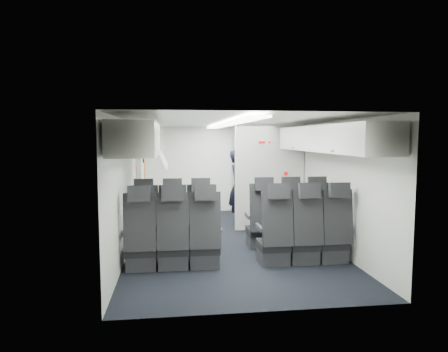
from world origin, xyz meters
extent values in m
cube|color=black|center=(0.00, 0.00, -0.01)|extent=(3.40, 6.00, 0.01)
cube|color=white|center=(0.00, 0.00, 2.15)|extent=(3.40, 6.00, 0.01)
cube|color=silver|center=(0.00, 3.00, 1.07)|extent=(3.40, 0.01, 2.15)
cube|color=silver|center=(0.00, -3.00, 1.07)|extent=(3.40, 0.01, 2.15)
cube|color=silver|center=(-1.70, 0.00, 1.07)|extent=(0.01, 6.00, 2.15)
cube|color=silver|center=(1.70, 0.00, 1.07)|extent=(0.01, 6.00, 2.15)
cube|color=white|center=(0.00, 0.00, 2.11)|extent=(0.25, 5.52, 0.03)
cube|color=black|center=(-1.42, -0.45, 0.27)|extent=(0.44, 0.46, 0.12)
cube|color=#2D2D33|center=(-1.42, -0.45, 0.11)|extent=(0.42, 0.42, 0.22)
cube|color=black|center=(-1.42, -0.67, 0.72)|extent=(0.44, 0.20, 0.80)
cube|color=black|center=(-1.42, -0.72, 1.12)|extent=(0.30, 0.12, 0.23)
cube|color=#2D2D33|center=(-1.64, -0.48, 0.55)|extent=(0.05, 0.40, 0.06)
cube|color=#2D2D33|center=(-1.20, -0.48, 0.55)|extent=(0.05, 0.40, 0.06)
cube|color=black|center=(-0.97, -0.45, 0.27)|extent=(0.44, 0.46, 0.12)
cube|color=#2D2D33|center=(-0.97, -0.45, 0.11)|extent=(0.42, 0.42, 0.22)
cube|color=black|center=(-0.97, -0.67, 0.72)|extent=(0.44, 0.20, 0.80)
cube|color=black|center=(-0.97, -0.72, 1.12)|extent=(0.30, 0.12, 0.23)
cube|color=#2D2D33|center=(-1.19, -0.48, 0.55)|extent=(0.05, 0.40, 0.06)
cube|color=#2D2D33|center=(-0.75, -0.48, 0.55)|extent=(0.05, 0.40, 0.06)
cube|color=black|center=(-0.52, -0.45, 0.27)|extent=(0.44, 0.46, 0.12)
cube|color=#2D2D33|center=(-0.52, -0.45, 0.11)|extent=(0.42, 0.42, 0.22)
cube|color=black|center=(-0.52, -0.67, 0.72)|extent=(0.44, 0.20, 0.80)
cube|color=black|center=(-0.52, -0.72, 1.12)|extent=(0.30, 0.12, 0.23)
cube|color=#2D2D33|center=(-0.74, -0.48, 0.55)|extent=(0.05, 0.40, 0.06)
cube|color=#2D2D33|center=(-0.30, -0.48, 0.55)|extent=(0.05, 0.40, 0.06)
cube|color=black|center=(0.52, -0.45, 0.27)|extent=(0.44, 0.46, 0.12)
cube|color=#2D2D33|center=(0.52, -0.45, 0.11)|extent=(0.42, 0.42, 0.22)
cube|color=black|center=(0.52, -0.67, 0.72)|extent=(0.44, 0.20, 0.80)
cube|color=black|center=(0.52, -0.72, 1.12)|extent=(0.30, 0.12, 0.23)
cube|color=#2D2D33|center=(0.30, -0.48, 0.55)|extent=(0.05, 0.40, 0.06)
cube|color=#2D2D33|center=(0.74, -0.48, 0.55)|extent=(0.05, 0.40, 0.06)
cube|color=black|center=(0.97, -0.45, 0.27)|extent=(0.44, 0.46, 0.12)
cube|color=#2D2D33|center=(0.97, -0.45, 0.11)|extent=(0.42, 0.42, 0.22)
cube|color=black|center=(0.97, -0.67, 0.72)|extent=(0.44, 0.20, 0.80)
cube|color=black|center=(0.97, -0.72, 1.12)|extent=(0.30, 0.12, 0.23)
cube|color=#2D2D33|center=(0.75, -0.48, 0.55)|extent=(0.05, 0.40, 0.06)
cube|color=#2D2D33|center=(1.19, -0.48, 0.55)|extent=(0.05, 0.40, 0.06)
cube|color=black|center=(1.42, -0.45, 0.27)|extent=(0.44, 0.46, 0.12)
cube|color=#2D2D33|center=(1.42, -0.45, 0.11)|extent=(0.42, 0.42, 0.22)
cube|color=black|center=(1.42, -0.67, 0.72)|extent=(0.44, 0.20, 0.80)
cube|color=black|center=(1.42, -0.72, 1.12)|extent=(0.30, 0.12, 0.23)
cube|color=#2D2D33|center=(1.20, -0.48, 0.55)|extent=(0.05, 0.40, 0.06)
cube|color=#2D2D33|center=(1.64, -0.48, 0.55)|extent=(0.05, 0.40, 0.06)
cube|color=black|center=(-1.42, -1.35, 0.27)|extent=(0.44, 0.46, 0.12)
cube|color=#2D2D33|center=(-1.42, -1.35, 0.11)|extent=(0.42, 0.42, 0.22)
cube|color=black|center=(-1.42, -1.57, 0.72)|extent=(0.44, 0.20, 0.80)
cube|color=black|center=(-1.42, -1.62, 1.12)|extent=(0.30, 0.12, 0.23)
cube|color=#2D2D33|center=(-1.64, -1.38, 0.55)|extent=(0.05, 0.40, 0.06)
cube|color=#2D2D33|center=(-1.20, -1.38, 0.55)|extent=(0.05, 0.40, 0.06)
cube|color=black|center=(-0.97, -1.35, 0.27)|extent=(0.44, 0.46, 0.12)
cube|color=#2D2D33|center=(-0.97, -1.35, 0.11)|extent=(0.42, 0.42, 0.22)
cube|color=black|center=(-0.97, -1.57, 0.72)|extent=(0.44, 0.20, 0.80)
cube|color=black|center=(-0.97, -1.62, 1.12)|extent=(0.30, 0.12, 0.23)
cube|color=#2D2D33|center=(-1.19, -1.38, 0.55)|extent=(0.05, 0.40, 0.06)
cube|color=#2D2D33|center=(-0.75, -1.38, 0.55)|extent=(0.05, 0.40, 0.06)
cube|color=black|center=(-0.52, -1.35, 0.27)|extent=(0.44, 0.46, 0.12)
cube|color=#2D2D33|center=(-0.52, -1.35, 0.11)|extent=(0.42, 0.42, 0.22)
cube|color=black|center=(-0.52, -1.57, 0.72)|extent=(0.44, 0.20, 0.80)
cube|color=black|center=(-0.52, -1.62, 1.12)|extent=(0.30, 0.12, 0.23)
cube|color=#2D2D33|center=(-0.74, -1.38, 0.55)|extent=(0.05, 0.40, 0.06)
cube|color=#2D2D33|center=(-0.30, -1.38, 0.55)|extent=(0.05, 0.40, 0.06)
cube|color=black|center=(0.52, -1.35, 0.27)|extent=(0.44, 0.46, 0.12)
cube|color=#2D2D33|center=(0.52, -1.35, 0.11)|extent=(0.42, 0.42, 0.22)
cube|color=black|center=(0.52, -1.57, 0.72)|extent=(0.44, 0.20, 0.80)
cube|color=black|center=(0.52, -1.62, 1.12)|extent=(0.30, 0.12, 0.23)
cube|color=#2D2D33|center=(0.30, -1.38, 0.55)|extent=(0.05, 0.40, 0.06)
cube|color=#2D2D33|center=(0.74, -1.38, 0.55)|extent=(0.05, 0.40, 0.06)
cube|color=black|center=(0.97, -1.35, 0.27)|extent=(0.44, 0.46, 0.12)
cube|color=#2D2D33|center=(0.97, -1.35, 0.11)|extent=(0.42, 0.42, 0.22)
cube|color=black|center=(0.97, -1.57, 0.72)|extent=(0.44, 0.20, 0.80)
cube|color=black|center=(0.97, -1.62, 1.12)|extent=(0.30, 0.12, 0.23)
cube|color=#2D2D33|center=(0.75, -1.38, 0.55)|extent=(0.05, 0.40, 0.06)
cube|color=#2D2D33|center=(1.19, -1.38, 0.55)|extent=(0.05, 0.40, 0.06)
cube|color=black|center=(1.42, -1.35, 0.27)|extent=(0.44, 0.46, 0.12)
cube|color=#2D2D33|center=(1.42, -1.35, 0.11)|extent=(0.42, 0.42, 0.22)
cube|color=black|center=(1.42, -1.57, 0.72)|extent=(0.44, 0.20, 0.80)
cube|color=black|center=(1.42, -1.62, 1.12)|extent=(0.30, 0.12, 0.23)
cube|color=#2D2D33|center=(1.20, -1.38, 0.55)|extent=(0.05, 0.40, 0.06)
cube|color=#2D2D33|center=(1.64, -1.38, 0.55)|extent=(0.05, 0.40, 0.06)
cube|color=white|center=(-1.40, -2.00, 1.86)|extent=(0.52, 1.80, 0.40)
cylinder|color=slate|center=(-1.15, -2.00, 1.70)|extent=(0.04, 0.10, 0.04)
cube|color=#9E9E93|center=(-1.40, -0.25, 1.66)|extent=(0.52, 1.70, 0.04)
cube|color=white|center=(-1.66, -0.25, 1.86)|extent=(0.06, 1.70, 0.44)
cube|color=white|center=(-1.40, -1.08, 1.86)|extent=(0.52, 0.04, 0.40)
cube|color=white|center=(-1.40, 0.58, 1.86)|extent=(0.52, 0.04, 0.40)
cube|color=white|center=(-1.15, -0.25, 1.55)|extent=(0.21, 1.61, 0.38)
cube|color=white|center=(1.40, -2.00, 1.86)|extent=(0.52, 1.80, 0.40)
cylinder|color=slate|center=(1.15, -2.00, 1.70)|extent=(0.04, 0.10, 0.04)
cube|color=white|center=(1.40, -0.25, 1.86)|extent=(0.52, 1.70, 0.40)
cylinder|color=slate|center=(1.15, -0.25, 1.70)|extent=(0.04, 0.10, 0.04)
cube|color=silver|center=(0.98, 0.80, 1.07)|extent=(1.40, 0.12, 2.13)
cube|color=white|center=(0.85, 0.73, 1.78)|extent=(0.24, 0.01, 0.10)
cube|color=red|center=(0.80, 0.72, 1.78)|extent=(0.13, 0.01, 0.04)
cube|color=red|center=(0.95, 0.72, 1.78)|extent=(0.05, 0.01, 0.03)
cylinder|color=white|center=(1.30, 0.73, 1.15)|extent=(0.11, 0.01, 0.11)
cylinder|color=red|center=(1.30, 0.72, 1.15)|extent=(0.09, 0.01, 0.09)
cube|color=#939399|center=(0.95, 2.72, 0.95)|extent=(0.85, 0.50, 1.90)
cube|color=#3F3F42|center=(0.95, 2.46, 0.50)|extent=(0.80, 0.01, 0.02)
cube|color=#3F3F42|center=(0.95, 2.46, 1.00)|extent=(0.80, 0.01, 0.02)
cube|color=#3F3F42|center=(0.95, 2.46, 1.50)|extent=(0.80, 0.01, 0.02)
cube|color=silver|center=(-1.64, 1.55, 0.95)|extent=(0.10, 0.92, 1.86)
cylinder|color=black|center=(-1.58, 1.55, 1.45)|extent=(0.03, 0.22, 0.22)
cube|color=gold|center=(-1.58, 1.85, 1.00)|extent=(0.02, 0.10, 0.75)
cylinder|color=white|center=(-1.67, 0.80, 1.30)|extent=(0.01, 0.11, 0.11)
cylinder|color=red|center=(-1.66, 0.80, 1.30)|extent=(0.01, 0.09, 0.09)
imported|color=black|center=(0.43, 1.35, 0.81)|extent=(0.41, 0.60, 1.62)
cube|color=black|center=(-1.41, -0.24, 1.81)|extent=(0.49, 0.40, 0.25)
cube|color=white|center=(0.62, 1.30, 1.03)|extent=(0.20, 0.11, 0.15)
camera|label=1|loc=(-0.96, -7.06, 1.87)|focal=32.00mm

